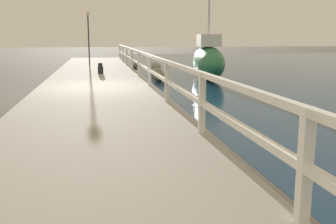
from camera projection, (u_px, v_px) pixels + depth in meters
The scene contains 10 objects.
ground_plane at pixel (96, 95), 12.45m from camera, with size 120.00×120.00×0.00m, color #4C473D.
dock_walkway at pixel (96, 91), 12.43m from camera, with size 3.63×36.00×0.28m.
railing at pixel (149, 64), 12.57m from camera, with size 0.10×32.50×1.00m.
boulder_downstream at pixel (154, 67), 20.54m from camera, with size 0.73×0.66×0.55m.
boulder_far_strip at pixel (135, 65), 23.37m from camera, with size 0.44×0.40×0.33m.
boulder_near_dock at pixel (157, 72), 18.36m from camera, with size 0.54×0.48×0.40m.
boulder_water_edge at pixel (159, 77), 16.31m from camera, with size 0.55×0.49×0.41m.
mooring_bollard at pixel (100, 68), 16.68m from camera, with size 0.23×0.23×0.48m.
dock_lamp at pixel (88, 28), 21.18m from camera, with size 0.22×0.22×2.90m.
sailboat_green at pixel (208, 60), 17.27m from camera, with size 1.85×4.79×7.48m.
Camera 1 is at (0.07, -12.54, 1.83)m, focal length 42.00 mm.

